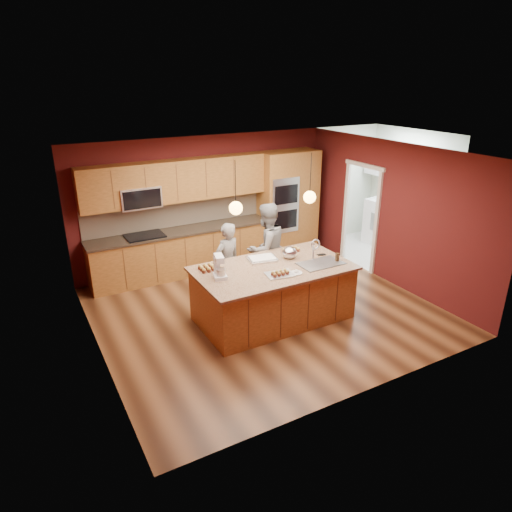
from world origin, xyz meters
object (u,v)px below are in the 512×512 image
person_right (266,249)px  mixing_bowl (290,253)px  person_left (227,263)px  stand_mixer (219,268)px  island (274,292)px

person_right → mixing_bowl: person_right is taller
person_left → stand_mixer: bearing=42.8°
island → person_right: size_ratio=1.48×
stand_mixer → mixing_bowl: stand_mixer is taller
stand_mixer → person_right: bearing=47.9°
stand_mixer → mixing_bowl: bearing=20.3°
island → mixing_bowl: (0.42, 0.20, 0.55)m
island → mixing_bowl: size_ratio=10.26×
person_left → stand_mixer: (-0.56, -0.90, 0.35)m
island → person_right: 1.11m
person_right → mixing_bowl: 0.78m
person_right → mixing_bowl: size_ratio=6.91×
person_left → person_right: person_right is taller
island → mixing_bowl: bearing=25.8°
person_right → person_left: bearing=-10.1°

